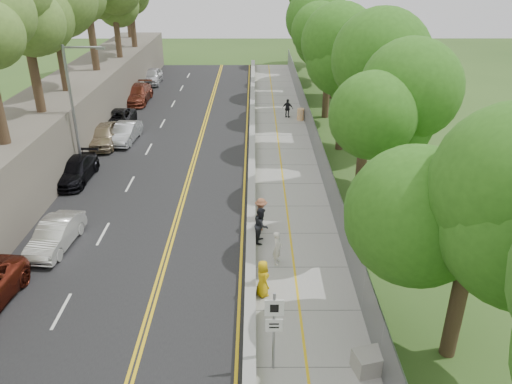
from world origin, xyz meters
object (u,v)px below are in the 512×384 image
object	(u,v)px
construction_barrel	(301,114)
painter_0	(263,279)
streetlight	(75,102)
person_far	(288,108)
car_1	(56,235)
signpost	(274,323)
concrete_block	(370,362)

from	to	relation	value
construction_barrel	painter_0	size ratio (longest dim) A/B	0.61
streetlight	person_far	world-z (taller)	streetlight
construction_barrel	car_1	bearing A→B (deg)	-123.52
signpost	person_far	distance (m)	28.77
concrete_block	construction_barrel	bearing A→B (deg)	90.00
streetlight	painter_0	world-z (taller)	streetlight
construction_barrel	concrete_block	distance (m)	28.00
person_far	concrete_block	bearing A→B (deg)	111.52
streetlight	person_far	xyz separation A→B (m)	(13.72, 11.65, -3.80)
streetlight	painter_0	xyz separation A→B (m)	(11.21, -13.00, -3.78)
streetlight	car_1	world-z (taller)	streetlight
signpost	construction_barrel	size ratio (longest dim) A/B	3.13
construction_barrel	car_1	distance (m)	24.13
car_1	person_far	xyz separation A→B (m)	(12.28, 20.88, 0.13)
car_1	painter_0	size ratio (longest dim) A/B	2.51
painter_0	streetlight	bearing A→B (deg)	17.75
signpost	painter_0	size ratio (longest dim) A/B	1.91
streetlight	concrete_block	world-z (taller)	streetlight
concrete_block	car_1	world-z (taller)	car_1
streetlight	construction_barrel	bearing A→B (deg)	36.41
construction_barrel	car_1	xyz separation A→B (m)	(-13.33, -20.12, 0.17)
concrete_block	person_far	size ratio (longest dim) A/B	0.68
construction_barrel	car_1	world-z (taller)	car_1
streetlight	car_1	size ratio (longest dim) A/B	1.97
concrete_block	painter_0	world-z (taller)	painter_0
painter_0	construction_barrel	bearing A→B (deg)	-31.49
car_1	signpost	bearing A→B (deg)	-32.51
streetlight	signpost	size ratio (longest dim) A/B	2.58
streetlight	concrete_block	distance (m)	22.99
construction_barrel	person_far	world-z (taller)	person_far
streetlight	person_far	bearing A→B (deg)	40.35
construction_barrel	car_1	size ratio (longest dim) A/B	0.24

